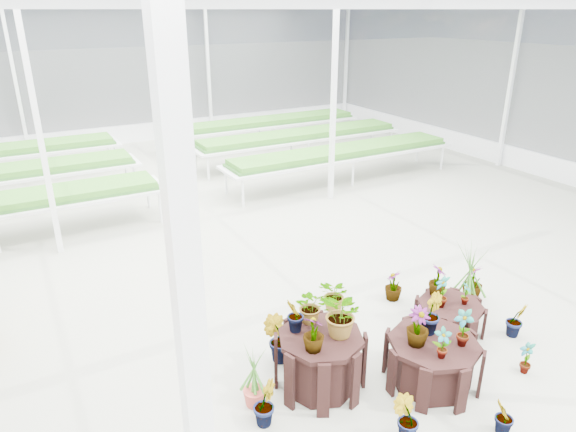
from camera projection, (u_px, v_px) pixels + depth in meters
ground_plane at (310, 312)px, 7.66m from camera, size 24.00×24.00×0.00m
greenhouse_shell at (312, 167)px, 6.82m from camera, size 18.00×24.00×4.50m
steel_frame at (312, 167)px, 6.82m from camera, size 18.00×24.00×4.50m
nursery_benches at (167, 166)px, 13.35m from camera, size 16.00×7.00×0.84m
plinth_tall at (320, 361)px, 6.04m from camera, size 1.30×1.30×0.71m
plinth_mid at (432, 362)px, 6.11m from camera, size 1.25×1.25×0.59m
plinth_low at (449, 317)px, 7.16m from camera, size 1.03×1.03×0.42m
nursery_plants at (383, 315)px, 6.56m from camera, size 4.39×3.29×1.28m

